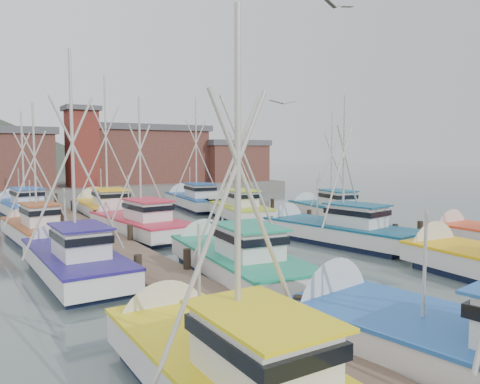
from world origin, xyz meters
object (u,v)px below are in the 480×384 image
boat_0 (472,351)px  boat_4 (232,259)px  boat_12 (105,208)px  lookout_tower (82,146)px  boat_8 (136,224)px

boat_0 → boat_4: bearing=80.8°
boat_0 → boat_12: boat_12 is taller
boat_12 → boat_0: bearing=-88.2°
lookout_tower → boat_8: (-2.51, -24.53, -4.87)m
boat_4 → boat_0: bearing=-83.2°
boat_4 → boat_8: bearing=98.0°
lookout_tower → boat_8: 25.14m
lookout_tower → boat_4: bearing=-93.6°
boat_4 → boat_12: (0.23, 19.63, 0.01)m
boat_8 → boat_12: bearing=81.2°
boat_12 → boat_4: bearing=-88.5°
lookout_tower → boat_8: lookout_tower is taller
boat_4 → boat_8: 10.93m
lookout_tower → boat_4: (-2.22, -35.46, -4.87)m
boat_4 → boat_12: size_ratio=0.84×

